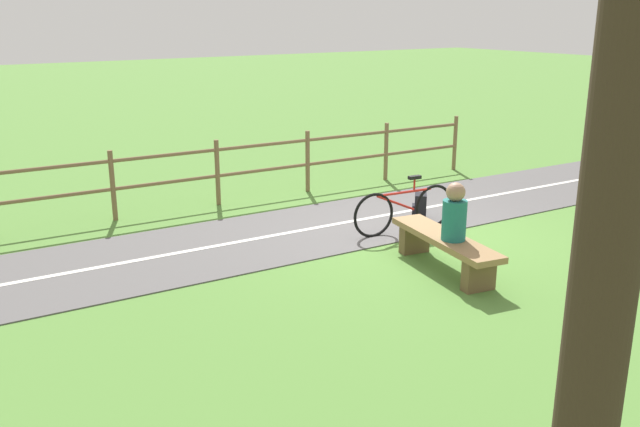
{
  "coord_description": "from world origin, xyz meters",
  "views": [
    {
      "loc": [
        -7.37,
        6.6,
        3.22
      ],
      "look_at": [
        -0.56,
        2.09,
        0.81
      ],
      "focal_mm": 38.57,
      "sensor_mm": 36.0,
      "label": 1
    }
  ],
  "objects_px": {
    "bench": "(445,246)",
    "bicycle": "(404,209)",
    "person_seated": "(454,214)",
    "tree_mid_field": "(619,227)",
    "backpack": "(420,207)"
  },
  "relations": [
    {
      "from": "bench",
      "to": "backpack",
      "type": "relative_size",
      "value": 4.74
    },
    {
      "from": "bicycle",
      "to": "tree_mid_field",
      "type": "height_order",
      "value": "tree_mid_field"
    },
    {
      "from": "tree_mid_field",
      "to": "backpack",
      "type": "bearing_deg",
      "value": -36.21
    },
    {
      "from": "person_seated",
      "to": "backpack",
      "type": "bearing_deg",
      "value": -22.02
    },
    {
      "from": "tree_mid_field",
      "to": "bench",
      "type": "bearing_deg",
      "value": -37.3
    },
    {
      "from": "bicycle",
      "to": "tree_mid_field",
      "type": "xyz_separation_m",
      "value": [
        -6.0,
        4.03,
        2.01
      ]
    },
    {
      "from": "bench",
      "to": "backpack",
      "type": "bearing_deg",
      "value": -23.67
    },
    {
      "from": "person_seated",
      "to": "tree_mid_field",
      "type": "relative_size",
      "value": 0.15
    },
    {
      "from": "person_seated",
      "to": "backpack",
      "type": "distance_m",
      "value": 2.47
    },
    {
      "from": "bench",
      "to": "bicycle",
      "type": "relative_size",
      "value": 1.14
    },
    {
      "from": "person_seated",
      "to": "bench",
      "type": "bearing_deg",
      "value": -0.0
    },
    {
      "from": "bench",
      "to": "bicycle",
      "type": "distance_m",
      "value": 1.62
    },
    {
      "from": "bench",
      "to": "bicycle",
      "type": "height_order",
      "value": "bicycle"
    },
    {
      "from": "person_seated",
      "to": "backpack",
      "type": "xyz_separation_m",
      "value": [
        2.03,
        -1.26,
        -0.59
      ]
    },
    {
      "from": "person_seated",
      "to": "backpack",
      "type": "height_order",
      "value": "person_seated"
    }
  ]
}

